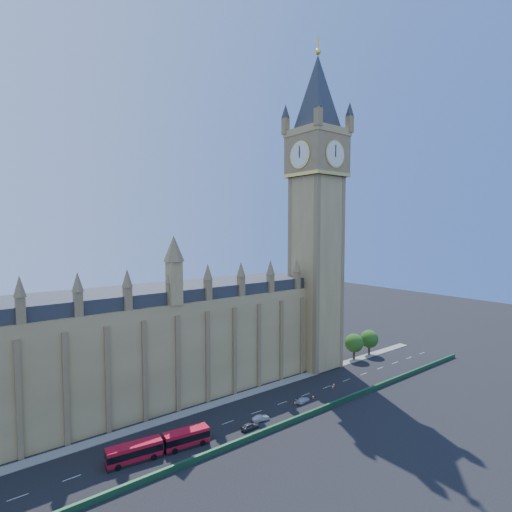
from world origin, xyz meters
TOP-DOWN VIEW (x-y plane):
  - ground at (0.00, 0.00)m, footprint 400.00×400.00m
  - palace_westminster at (-25.00, 22.00)m, footprint 120.00×20.00m
  - elizabeth_tower at (38.00, 13.99)m, footprint 20.59×20.59m
  - bridge_parapet at (0.00, -9.00)m, footprint 160.00×0.60m
  - kerb_north at (0.00, 9.50)m, footprint 160.00×3.00m
  - tree_east_near at (52.22, 10.08)m, footprint 6.00×6.00m
  - tree_east_far at (60.22, 10.08)m, footprint 6.00×6.00m
  - red_bus at (-21.05, -2.41)m, footprint 19.58×5.29m
  - car_grey at (-2.00, -5.39)m, footprint 4.05×1.64m
  - car_silver at (2.18, -3.91)m, footprint 4.00×1.81m
  - car_white at (16.16, -2.92)m, footprint 4.35×2.22m
  - cone_a at (19.87, -2.78)m, footprint 0.50×0.50m
  - cone_b at (14.00, -2.37)m, footprint 0.52×0.52m
  - cone_c at (28.71, -1.45)m, footprint 0.54×0.54m
  - cone_d at (29.96, -0.76)m, footprint 0.54×0.54m

SIDE VIEW (x-z plane):
  - ground at x=0.00m, z-range 0.00..0.00m
  - kerb_north at x=0.00m, z-range 0.00..0.16m
  - cone_b at x=14.00m, z-range 0.00..0.74m
  - cone_d at x=29.96m, z-range -0.01..0.76m
  - cone_c at x=28.71m, z-range -0.01..0.77m
  - cone_a at x=19.87m, z-range -0.01..0.78m
  - bridge_parapet at x=0.00m, z-range 0.00..1.20m
  - car_white at x=16.16m, z-range 0.00..1.21m
  - car_silver at x=2.18m, z-range 0.00..1.27m
  - car_grey at x=-2.00m, z-range 0.00..1.38m
  - red_bus at x=-21.05m, z-range 0.09..3.38m
  - tree_east_near at x=52.22m, z-range 1.39..9.89m
  - tree_east_far at x=60.22m, z-range 1.39..9.89m
  - palace_westminster at x=-25.00m, z-range -0.14..27.86m
  - elizabeth_tower at x=38.00m, z-range 2.06..107.06m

